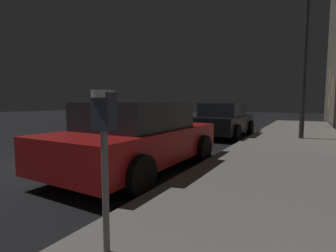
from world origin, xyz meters
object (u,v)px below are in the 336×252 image
at_px(street_lamp, 306,37).
at_px(car_black, 223,120).
at_px(parking_meter, 104,131).
at_px(car_red, 138,137).

bearing_deg(street_lamp, car_black, 177.87).
bearing_deg(parking_meter, car_black, 100.67).
distance_m(parking_meter, car_black, 8.99).
xyz_separation_m(car_black, street_lamp, (2.95, -0.11, 3.07)).
bearing_deg(street_lamp, car_red, -116.23).
height_order(car_black, street_lamp, street_lamp).
distance_m(parking_meter, car_red, 3.22).
distance_m(car_black, street_lamp, 4.26).
height_order(parking_meter, street_lamp, street_lamp).
height_order(car_red, street_lamp, street_lamp).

